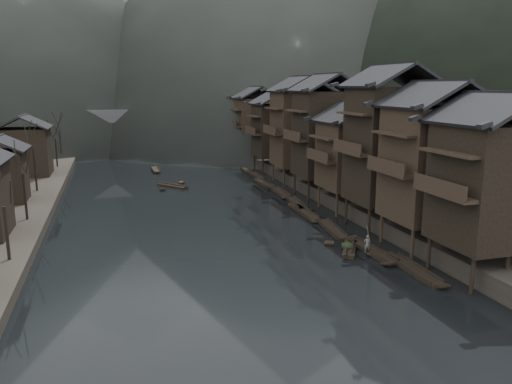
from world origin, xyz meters
name	(u,v)px	position (x,y,z in m)	size (l,w,h in m)	color
water	(230,263)	(0.00, 0.00, 0.00)	(300.00, 300.00, 0.00)	black
right_bank	(373,162)	(35.00, 40.00, 0.90)	(40.00, 200.00, 1.80)	#2D2823
stilt_houses	(332,126)	(17.28, 19.01, 8.95)	(9.00, 67.60, 16.02)	black
bare_trees	(38,149)	(-17.00, 27.91, 6.30)	(3.90, 72.64, 7.80)	black
moored_sampans	(295,202)	(12.11, 17.52, 0.20)	(2.93, 55.27, 0.46)	black
midriver_boats	(163,177)	(-1.23, 38.76, 0.20)	(4.08, 19.30, 0.44)	black
stone_bridge	(152,127)	(0.00, 72.00, 5.11)	(40.00, 6.00, 9.00)	#4C4C4F
hero_sampan	(350,248)	(10.45, 0.03, 0.20)	(3.07, 4.54, 0.43)	black
cargo_heap	(348,242)	(10.34, 0.22, 0.75)	(1.05, 1.37, 0.63)	black
boatman	(367,241)	(11.28, -1.42, 1.20)	(0.56, 0.37, 1.54)	slate
bamboo_pole	(371,214)	(11.48, -1.42, 3.47)	(0.06, 0.06, 3.82)	#8C7A51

